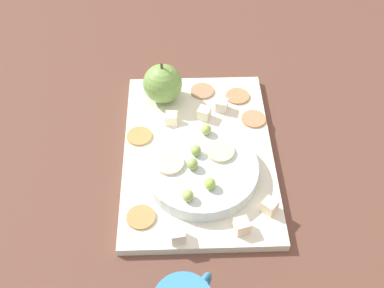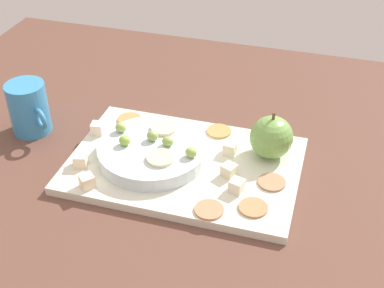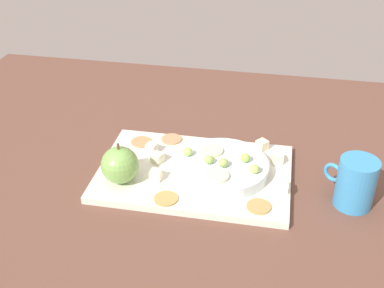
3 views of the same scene
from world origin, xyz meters
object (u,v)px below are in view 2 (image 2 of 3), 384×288
(grape_2, at_px, (121,127))
(cheese_cube_5, at_px, (87,181))
(cracker_3, at_px, (272,183))
(grape_0, at_px, (152,136))
(cracker_2, at_px, (129,119))
(cracker_0, at_px, (253,208))
(cheese_cube_1, at_px, (97,128))
(apple_slice_0, at_px, (164,128))
(platter, at_px, (184,165))
(cracker_1, at_px, (219,131))
(apple_slice_1, at_px, (161,158))
(cheese_cube_2, at_px, (80,160))
(grape_1, at_px, (191,153))
(grape_3, at_px, (168,141))
(apple_whole, at_px, (271,137))
(grape_4, at_px, (124,142))
(cup, at_px, (29,108))
(cheese_cube_4, at_px, (230,148))
(serving_dish, at_px, (152,151))
(cheese_cube_0, at_px, (237,186))
(cracker_4, at_px, (209,210))
(cheese_cube_3, at_px, (230,169))

(grape_2, bearing_deg, cheese_cube_5, 86.68)
(cracker_3, distance_m, grape_0, 0.22)
(cracker_2, bearing_deg, cracker_0, 147.30)
(cheese_cube_1, distance_m, apple_slice_0, 0.13)
(cheese_cube_5, bearing_deg, platter, -140.84)
(cracker_1, xyz_separation_m, apple_slice_1, (0.06, 0.14, 0.03))
(cracker_0, xyz_separation_m, cracker_3, (-0.02, -0.07, 0.00))
(cheese_cube_2, distance_m, cracker_1, 0.26)
(cheese_cube_1, distance_m, cracker_1, 0.22)
(cheese_cube_5, relative_size, grape_1, 1.07)
(cracker_2, relative_size, grape_3, 2.29)
(cheese_cube_5, relative_size, grape_2, 1.07)
(apple_whole, relative_size, grape_4, 3.75)
(cracker_0, distance_m, cup, 0.46)
(apple_slice_1, bearing_deg, platter, -129.36)
(apple_slice_0, bearing_deg, grape_1, 136.35)
(cracker_0, xyz_separation_m, grape_3, (0.17, -0.09, 0.03))
(cheese_cube_4, distance_m, grape_4, 0.18)
(serving_dish, bearing_deg, apple_slice_0, -93.66)
(grape_2, bearing_deg, platter, 170.36)
(serving_dish, bearing_deg, cheese_cube_0, 163.89)
(cracker_1, bearing_deg, apple_whole, 157.41)
(cracker_0, bearing_deg, cracker_4, 20.64)
(platter, height_order, grape_4, grape_4)
(cheese_cube_5, bearing_deg, cracker_0, -174.80)
(platter, distance_m, cracker_1, 0.11)
(cheese_cube_4, xyz_separation_m, cracker_2, (0.21, -0.05, -0.01))
(cracker_1, bearing_deg, cracker_4, 100.07)
(grape_1, bearing_deg, cheese_cube_1, -15.73)
(platter, bearing_deg, cracker_1, -108.71)
(platter, xyz_separation_m, cheese_cube_4, (-0.07, -0.05, 0.02))
(grape_2, bearing_deg, cup, -3.06)
(platter, xyz_separation_m, grape_2, (0.12, -0.02, 0.04))
(cheese_cube_0, bearing_deg, cracker_3, -147.18)
(serving_dish, relative_size, apple_slice_1, 4.03)
(serving_dish, bearing_deg, grape_0, -73.29)
(cracker_1, height_order, grape_1, grape_1)
(cheese_cube_0, distance_m, cheese_cube_4, 0.10)
(cup, bearing_deg, cracker_1, -168.12)
(serving_dish, bearing_deg, grape_3, -162.55)
(serving_dish, distance_m, apple_slice_1, 0.05)
(cheese_cube_2, distance_m, grape_4, 0.08)
(cheese_cube_3, height_order, grape_4, grape_4)
(cheese_cube_5, distance_m, cup, 0.23)
(cracker_2, relative_size, grape_2, 2.29)
(apple_slice_0, bearing_deg, cheese_cube_5, 63.50)
(serving_dish, height_order, apple_slice_0, apple_slice_0)
(cheese_cube_4, relative_size, grape_1, 1.07)
(grape_0, bearing_deg, grape_2, -8.36)
(cheese_cube_2, bearing_deg, cracker_0, 175.66)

